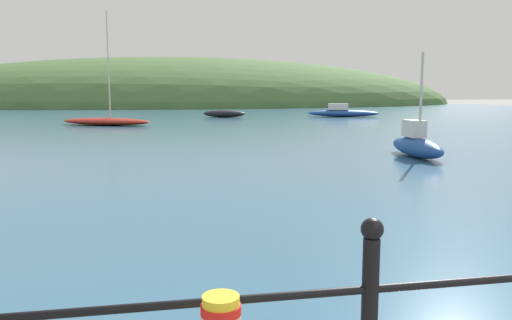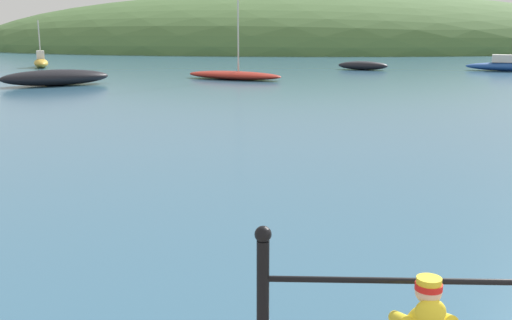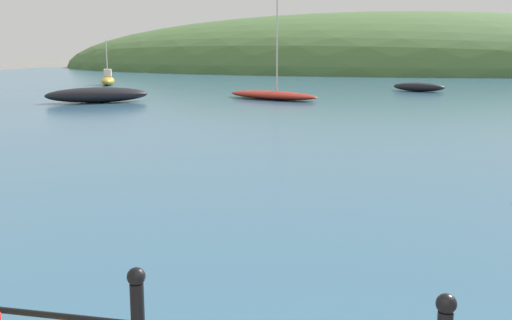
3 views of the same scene
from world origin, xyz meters
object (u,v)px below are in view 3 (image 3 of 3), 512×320
(boat_twin_mast, at_px, (419,87))
(boat_far_left, at_px, (108,80))
(boat_white_sailboat, at_px, (97,95))
(boat_red_dinghy, at_px, (273,95))

(boat_twin_mast, height_order, boat_far_left, boat_far_left)
(boat_white_sailboat, bearing_deg, boat_red_dinghy, 24.12)
(boat_white_sailboat, distance_m, boat_far_left, 12.48)
(boat_red_dinghy, xyz_separation_m, boat_twin_mast, (7.00, 6.64, 0.03))
(boat_red_dinghy, distance_m, boat_far_left, 14.85)
(boat_twin_mast, bearing_deg, boat_far_left, 175.68)
(boat_red_dinghy, bearing_deg, boat_white_sailboat, -155.88)
(boat_red_dinghy, height_order, boat_white_sailboat, boat_red_dinghy)
(boat_red_dinghy, relative_size, boat_white_sailboat, 1.26)
(boat_twin_mast, bearing_deg, boat_white_sailboat, -145.33)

